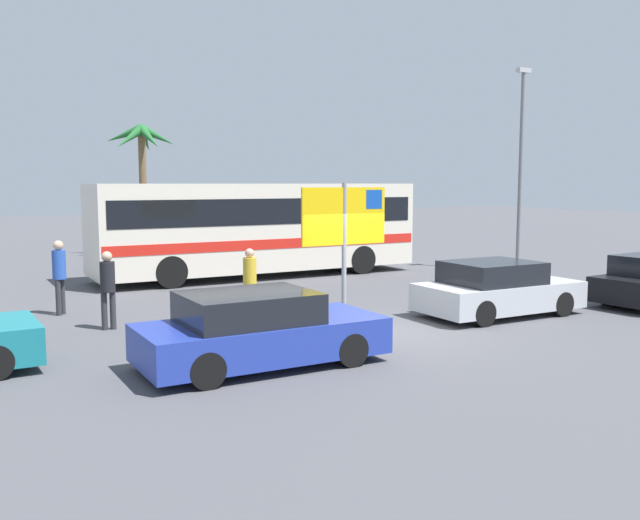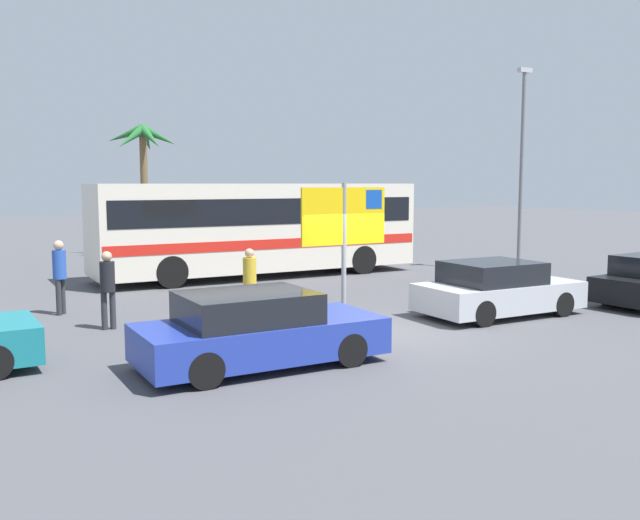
{
  "view_description": "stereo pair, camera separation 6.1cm",
  "coord_description": "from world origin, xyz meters",
  "px_view_note": "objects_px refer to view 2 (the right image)",
  "views": [
    {
      "loc": [
        -8.24,
        -11.97,
        3.2
      ],
      "look_at": [
        -0.07,
        2.68,
        1.3
      ],
      "focal_mm": 38.3,
      "sensor_mm": 36.0,
      "label": 1
    },
    {
      "loc": [
        -8.19,
        -12.0,
        3.2
      ],
      "look_at": [
        -0.07,
        2.68,
        1.3
      ],
      "focal_mm": 38.3,
      "sensor_mm": 36.0,
      "label": 2
    }
  ],
  "objects_px": {
    "ferry_sign": "(346,222)",
    "pedestrian_crossing_lot": "(250,277)",
    "bus_front_coach": "(259,225)",
    "pedestrian_near_sign": "(60,271)",
    "car_silver": "(497,290)",
    "car_blue": "(257,330)",
    "pedestrian_by_bus": "(108,283)"
  },
  "relations": [
    {
      "from": "ferry_sign",
      "to": "pedestrian_crossing_lot",
      "type": "xyz_separation_m",
      "value": [
        -1.72,
        1.56,
        -1.35
      ]
    },
    {
      "from": "bus_front_coach",
      "to": "pedestrian_near_sign",
      "type": "xyz_separation_m",
      "value": [
        -7.05,
        -4.0,
        -0.7
      ]
    },
    {
      "from": "ferry_sign",
      "to": "pedestrian_near_sign",
      "type": "bearing_deg",
      "value": 142.39
    },
    {
      "from": "ferry_sign",
      "to": "car_silver",
      "type": "relative_size",
      "value": 0.79
    },
    {
      "from": "ferry_sign",
      "to": "pedestrian_near_sign",
      "type": "xyz_separation_m",
      "value": [
        -5.61,
        4.14,
        -1.24
      ]
    },
    {
      "from": "car_silver",
      "to": "car_blue",
      "type": "bearing_deg",
      "value": -167.93
    },
    {
      "from": "ferry_sign",
      "to": "pedestrian_crossing_lot",
      "type": "relative_size",
      "value": 1.93
    },
    {
      "from": "bus_front_coach",
      "to": "ferry_sign",
      "type": "height_order",
      "value": "ferry_sign"
    },
    {
      "from": "ferry_sign",
      "to": "pedestrian_by_bus",
      "type": "bearing_deg",
      "value": 158.47
    },
    {
      "from": "bus_front_coach",
      "to": "pedestrian_by_bus",
      "type": "distance_m",
      "value": 9.01
    },
    {
      "from": "bus_front_coach",
      "to": "pedestrian_by_bus",
      "type": "xyz_separation_m",
      "value": [
        -6.4,
        -6.3,
        -0.77
      ]
    },
    {
      "from": "pedestrian_by_bus",
      "to": "car_blue",
      "type": "bearing_deg",
      "value": 27.65
    },
    {
      "from": "car_silver",
      "to": "pedestrian_crossing_lot",
      "type": "height_order",
      "value": "pedestrian_crossing_lot"
    },
    {
      "from": "pedestrian_near_sign",
      "to": "ferry_sign",
      "type": "bearing_deg",
      "value": 2.37
    },
    {
      "from": "ferry_sign",
      "to": "car_blue",
      "type": "relative_size",
      "value": 0.74
    },
    {
      "from": "pedestrian_crossing_lot",
      "to": "pedestrian_by_bus",
      "type": "relative_size",
      "value": 0.96
    },
    {
      "from": "car_silver",
      "to": "pedestrian_by_bus",
      "type": "bearing_deg",
      "value": 161.59
    },
    {
      "from": "bus_front_coach",
      "to": "pedestrian_by_bus",
      "type": "relative_size",
      "value": 6.45
    },
    {
      "from": "car_silver",
      "to": "pedestrian_crossing_lot",
      "type": "relative_size",
      "value": 2.43
    },
    {
      "from": "bus_front_coach",
      "to": "pedestrian_near_sign",
      "type": "distance_m",
      "value": 8.14
    },
    {
      "from": "car_blue",
      "to": "pedestrian_by_bus",
      "type": "height_order",
      "value": "pedestrian_by_bus"
    },
    {
      "from": "car_blue",
      "to": "car_silver",
      "type": "bearing_deg",
      "value": 11.17
    },
    {
      "from": "pedestrian_crossing_lot",
      "to": "car_silver",
      "type": "bearing_deg",
      "value": -136.69
    },
    {
      "from": "car_silver",
      "to": "pedestrian_near_sign",
      "type": "distance_m",
      "value": 10.62
    },
    {
      "from": "pedestrian_crossing_lot",
      "to": "pedestrian_near_sign",
      "type": "bearing_deg",
      "value": 36.21
    },
    {
      "from": "car_blue",
      "to": "car_silver",
      "type": "height_order",
      "value": "same"
    },
    {
      "from": "car_blue",
      "to": "bus_front_coach",
      "type": "bearing_deg",
      "value": 65.54
    },
    {
      "from": "car_silver",
      "to": "pedestrian_by_bus",
      "type": "xyz_separation_m",
      "value": [
        -8.57,
        2.94,
        0.38
      ]
    },
    {
      "from": "bus_front_coach",
      "to": "car_silver",
      "type": "bearing_deg",
      "value": -76.79
    },
    {
      "from": "car_silver",
      "to": "pedestrian_crossing_lot",
      "type": "distance_m",
      "value": 5.97
    },
    {
      "from": "bus_front_coach",
      "to": "car_silver",
      "type": "distance_m",
      "value": 9.56
    },
    {
      "from": "bus_front_coach",
      "to": "ferry_sign",
      "type": "distance_m",
      "value": 8.29
    }
  ]
}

